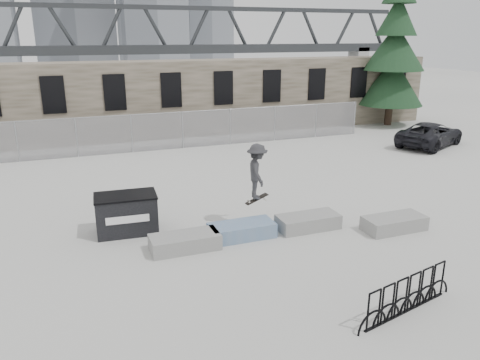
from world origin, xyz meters
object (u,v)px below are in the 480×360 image
Objects in this scene: planter_offset at (394,223)px; dumpster at (127,213)px; planter_far_left at (185,241)px; suv at (430,134)px; spruce_tree at (394,52)px; planter_center_right at (308,221)px; planter_center_left at (242,230)px; skateboarder at (257,172)px; bike_rack at (408,295)px.

planter_offset is 8.49m from dumpster.
planter_far_left and planter_offset have the same top height.
spruce_tree is at bearing -41.89° from suv.
spruce_tree is at bearing 45.49° from planter_center_right.
planter_center_right is at bearing -2.69° from planter_center_left.
suv is (14.28, 7.90, 0.42)m from planter_center_left.
planter_far_left is at bearing 91.87° from suv.
planter_far_left and planter_center_right have the same top height.
planter_center_left is (1.85, 0.21, 0.00)m from planter_far_left.
spruce_tree reaches higher than skateboarder.
planter_center_right is 20.40m from spruce_tree.
planter_center_left is 0.42× the size of suv.
planter_offset is (6.60, -0.98, 0.00)m from planter_far_left.
bike_rack is 1.58× the size of skateboarder.
suv reaches higher than bike_rack.
planter_far_left is 1.00× the size of planter_offset.
skateboarder reaches higher than planter_far_left.
planter_far_left is 3.19m from skateboarder.
planter_offset is at bearing -13.97° from planter_center_left.
planter_far_left is at bearing 119.70° from skateboarder.
skateboarder is at bearing 93.32° from suv.
suv is at bearing 33.64° from planter_center_right.
spruce_tree is (16.17, 14.06, 4.65)m from planter_center_left.
planter_far_left is 6.68m from planter_offset.
spruce_tree is at bearing 53.57° from bike_rack.
skateboarder reaches higher than bike_rack.
suv is (9.52, 9.09, 0.42)m from planter_offset.
dumpster is at bearing -147.39° from spruce_tree.
planter_far_left is 1.00× the size of planter_center_right.
bike_rack is 24.25m from spruce_tree.
planter_center_left is 0.17× the size of spruce_tree.
planter_center_left is 1.90m from skateboarder.
spruce_tree is (13.93, 14.17, 4.65)m from planter_center_right.
bike_rack is at bearing -92.58° from planter_center_right.
spruce_tree is (11.41, 15.24, 4.65)m from planter_offset.
planter_center_left is 1.02× the size of dumpster.
planter_center_left is 2.25m from planter_center_right.
skateboarder reaches higher than planter_center_right.
spruce_tree is at bearing -37.96° from skateboarder.
planter_center_right is 2.31m from skateboarder.
planter_far_left is 0.42× the size of suv.
suv is at bearing 23.59° from dumpster.
planter_center_right is 1.03× the size of skateboarder.
planter_center_right is (2.24, -0.11, 0.00)m from planter_center_left.
planter_offset is at bearing -23.21° from planter_center_right.
planter_center_left is 4.90m from planter_offset.
planter_offset is at bearing -126.82° from spruce_tree.
planter_center_right is at bearing 1.42° from planter_far_left.
planter_center_right is at bearing -107.00° from skateboarder.
planter_center_right is at bearing 98.81° from suv.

